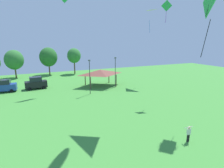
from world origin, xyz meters
The scene contains 12 objects.
person_standing_mid_field centered at (6.82, 12.69, 0.94)m, with size 0.52×0.48×1.67m.
kite_flying_0 centered at (13.22, 24.61, 14.71)m, with size 1.41×0.91×3.32m.
kite_flying_2 centered at (6.52, 11.87, 12.55)m, with size 1.56×2.52×5.91m.
kite_flying_4 centered at (17.03, 35.01, 14.96)m, with size 2.59×3.15×3.82m.
parked_car_second_from_left centered at (-11.97, 40.04, 1.19)m, with size 4.57×2.13×2.42m.
parked_car_third_from_left centered at (-6.19, 40.15, 1.22)m, with size 4.31×2.11×2.50m.
park_pavilion centered at (6.85, 37.14, 3.08)m, with size 7.48×5.14×3.60m.
light_post_0 centered at (2.89, 31.96, 3.59)m, with size 0.36×0.20×6.38m.
light_post_1 centered at (9.26, 34.58, 3.59)m, with size 0.36×0.20×6.38m.
treeline_tree_2 centered at (-10.88, 54.63, 4.82)m, with size 4.73×4.73×7.44m.
treeline_tree_3 centered at (-2.18, 55.87, 5.16)m, with size 5.00×5.00×7.92m.
treeline_tree_4 centered at (4.95, 54.38, 5.42)m, with size 3.99×3.99×7.65m.
Camera 1 is at (-6.16, 1.80, 9.51)m, focal length 28.00 mm.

